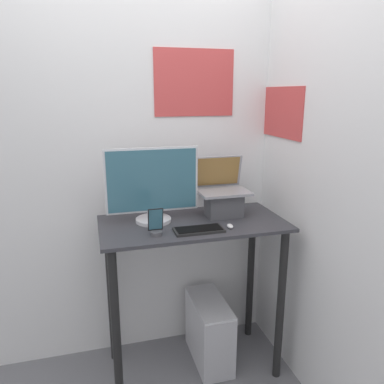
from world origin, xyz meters
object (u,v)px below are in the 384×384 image
cell_phone (156,226)px  monitor (153,188)px  keyboard (199,230)px  laptop (223,199)px  computer_tower (209,331)px  mouse (230,226)px

cell_phone → monitor: bearing=84.0°
monitor → keyboard: size_ratio=1.98×
laptop → cell_phone: size_ratio=2.38×
keyboard → monitor: bearing=133.1°
laptop → monitor: 0.44m
cell_phone → computer_tower: (0.36, 0.19, -0.83)m
monitor → mouse: 0.49m
keyboard → laptop: bearing=45.6°
monitor → computer_tower: bearing=-5.3°
laptop → keyboard: laptop is taller
monitor → keyboard: (0.21, -0.22, -0.19)m
laptop → keyboard: bearing=-134.4°
mouse → computer_tower: 0.81m
keyboard → computer_tower: bearing=55.7°
laptop → keyboard: 0.33m
cell_phone → computer_tower: bearing=27.1°
monitor → computer_tower: 1.03m
cell_phone → computer_tower: size_ratio=0.32×
keyboard → computer_tower: (0.13, 0.19, -0.78)m
mouse → cell_phone: bearing=179.2°
keyboard → mouse: (0.18, 0.00, 0.00)m
monitor → keyboard: 0.36m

